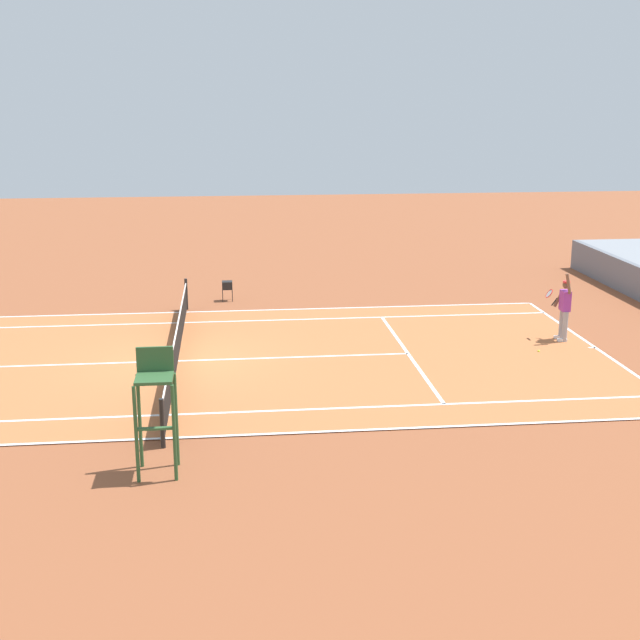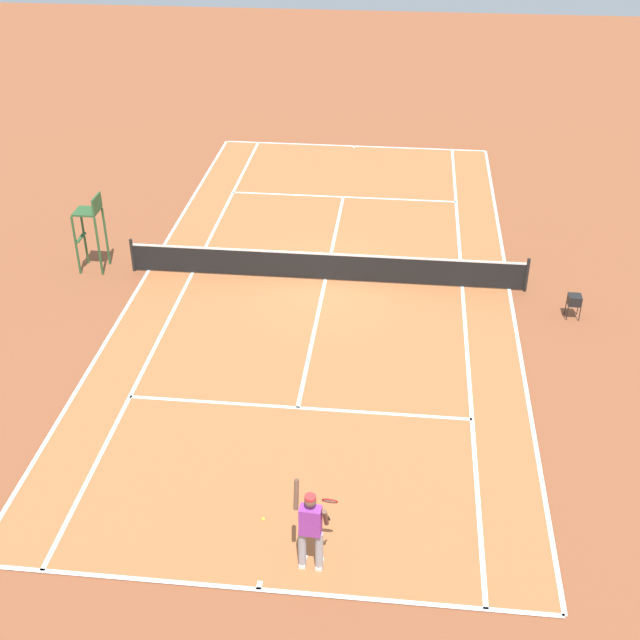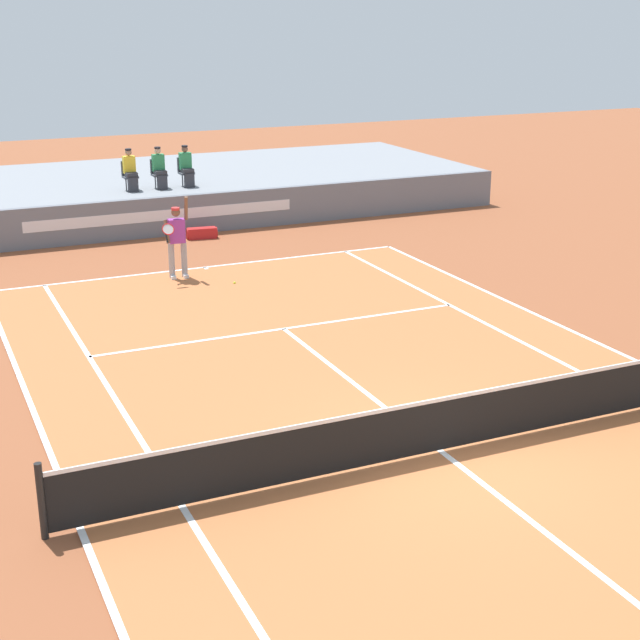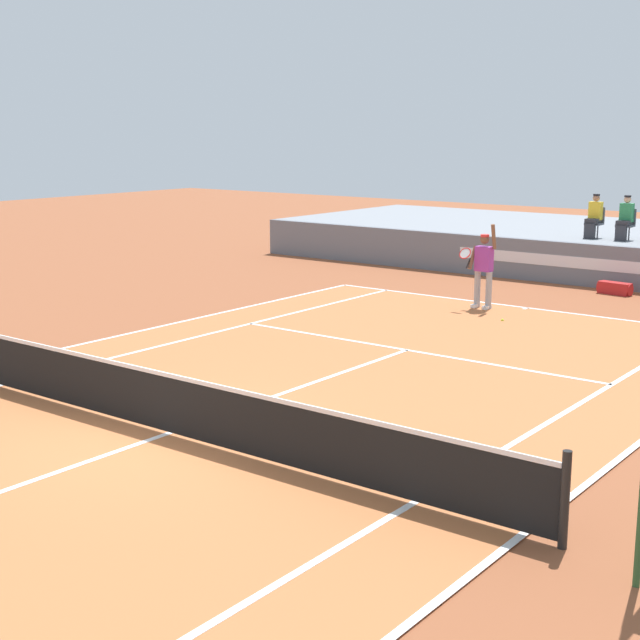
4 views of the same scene
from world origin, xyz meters
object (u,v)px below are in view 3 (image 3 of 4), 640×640
Objects in this scene: spectator_seated_1 at (159,169)px; equipment_bag at (202,233)px; spectator_seated_2 at (186,167)px; tennis_ball at (235,283)px; spectator_seated_0 at (130,171)px; tennis_player at (177,240)px.

spectator_seated_1 is 1.35× the size of equipment_bag.
spectator_seated_2 is 1.35× the size of equipment_bag.
spectator_seated_0 is at bearing 96.07° from tennis_ball.
tennis_player is at bearing -109.02° from spectator_seated_2.
equipment_bag is (1.85, 3.92, -0.83)m from tennis_player.
tennis_player is (-1.25, -6.12, -0.80)m from spectator_seated_1.
spectator_seated_0 is 1.77m from spectator_seated_2.
equipment_bag is at bearing -55.42° from spectator_seated_0.
spectator_seated_1 is at bearing 105.46° from equipment_bag.
tennis_ball is 5.09m from equipment_bag.
spectator_seated_0 is at bearing 86.85° from tennis_player.
tennis_ball is at bearing -91.11° from spectator_seated_1.
spectator_seated_0 is at bearing 180.00° from spectator_seated_1.
spectator_seated_0 is 18.60× the size of tennis_ball.
equipment_bag is at bearing -96.60° from spectator_seated_2.
spectator_seated_2 is (0.86, 0.00, 0.00)m from spectator_seated_1.
tennis_player reaches higher than equipment_bag.
spectator_seated_1 is 0.61× the size of tennis_player.
tennis_ball is at bearing -98.48° from equipment_bag.
spectator_seated_1 is at bearing 78.50° from tennis_player.
spectator_seated_2 is 7.51m from tennis_ball.
tennis_player is (-0.34, -6.12, -0.80)m from spectator_seated_0.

